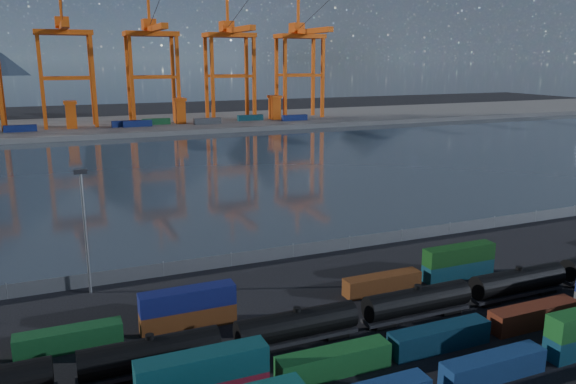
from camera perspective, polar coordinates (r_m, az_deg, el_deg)
name	(u,v)px	position (r m, az deg, el deg)	size (l,w,h in m)	color
ground	(393,338)	(65.26, 10.64, -14.33)	(700.00, 700.00, 0.00)	black
harbor_water	(183,169)	(159.04, -10.59, 2.29)	(700.00, 700.00, 0.00)	#2D3741
far_quay	(131,125)	(261.38, -15.65, 6.55)	(700.00, 70.00, 2.00)	#514F4C
container_row_south	(399,384)	(53.44, 11.17, -18.60)	(126.50, 2.28, 4.87)	#36383A
container_row_mid	(402,341)	(60.81, 11.53, -14.64)	(141.47, 2.38, 5.08)	#45494B
container_row_north	(267,300)	(69.11, -2.10, -10.88)	(140.48, 2.22, 4.73)	navy
tanker_string	(417,302)	(69.06, 12.97, -10.84)	(138.00, 3.01, 4.30)	black
waterfront_fence	(293,251)	(87.48, 0.51, -6.02)	(160.12, 0.12, 2.20)	#595B5E
yard_light_mast	(85,225)	(76.61, -19.93, -3.19)	(1.60, 0.40, 16.60)	slate
gantry_cranes	(109,45)	(252.45, -17.70, 14.09)	(197.37, 42.95, 58.16)	#D04C0E
quay_containers	(108,125)	(245.58, -17.79, 6.54)	(172.58, 10.99, 2.60)	navy
straddle_carriers	(127,112)	(250.51, -16.02, 7.82)	(140.00, 7.00, 11.10)	#D04C0E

